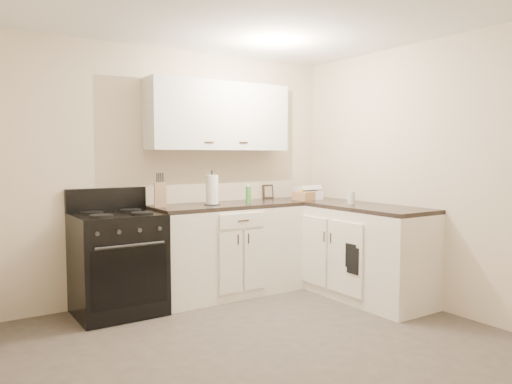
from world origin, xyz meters
TOP-DOWN VIEW (x-y plane):
  - floor at (0.00, 0.00)m, footprint 3.60×3.60m
  - ceiling at (0.00, 0.00)m, footprint 3.60×3.60m
  - wall_back at (0.00, 1.80)m, footprint 3.60×0.00m
  - wall_right at (1.80, 0.00)m, footprint 0.00×3.60m
  - wall_left at (-1.80, 0.00)m, footprint 0.00×3.60m
  - base_cabinets_back at (0.43, 1.50)m, footprint 1.55×0.60m
  - base_cabinets_right at (1.50, 0.85)m, footprint 0.60×1.90m
  - countertop_back at (0.43, 1.50)m, footprint 1.55×0.60m
  - countertop_right at (1.50, 0.85)m, footprint 0.60×1.90m
  - upper_cabinets at (0.43, 1.65)m, footprint 1.55×0.30m
  - stove at (-0.73, 1.48)m, footprint 0.75×0.64m
  - knife_block at (-0.27, 1.57)m, footprint 0.13×0.12m
  - paper_towel at (0.24, 1.48)m, footprint 0.15×0.15m
  - soap_bottle at (0.67, 1.46)m, footprint 0.06×0.06m
  - picture_frame at (1.12, 1.76)m, footprint 0.13×0.06m
  - wicker_basket at (1.39, 1.41)m, footprint 0.31×0.24m
  - countertop_grill at (1.45, 1.45)m, footprint 0.28×0.26m
  - glass_jar at (1.49, 0.79)m, footprint 0.09×0.09m
  - oven_mitt_near at (1.18, 0.44)m, footprint 0.02×0.15m
  - oven_mitt_far at (1.18, 0.47)m, footprint 0.02×0.13m

SIDE VIEW (x-z plane):
  - floor at x=0.00m, z-range 0.00..0.00m
  - oven_mitt_near at x=1.18m, z-range 0.32..0.58m
  - base_cabinets_back at x=0.43m, z-range 0.00..0.90m
  - base_cabinets_right at x=1.50m, z-range 0.00..0.90m
  - stove at x=-0.73m, z-range 0.00..0.92m
  - oven_mitt_far at x=1.18m, z-range 0.38..0.60m
  - countertop_back at x=0.43m, z-range 0.90..0.94m
  - countertop_right at x=1.50m, z-range 0.90..0.94m
  - wicker_basket at x=1.39m, z-range 0.94..1.03m
  - countertop_grill at x=1.45m, z-range 0.94..1.03m
  - glass_jar at x=1.49m, z-range 0.94..1.07m
  - picture_frame at x=1.12m, z-range 0.94..1.10m
  - soap_bottle at x=0.67m, z-range 0.94..1.11m
  - knife_block at x=-0.27m, z-range 0.94..1.18m
  - paper_towel at x=0.24m, z-range 0.94..1.24m
  - wall_back at x=0.00m, z-range -0.55..3.05m
  - wall_right at x=1.80m, z-range -0.55..3.05m
  - wall_left at x=-1.80m, z-range -0.55..3.05m
  - upper_cabinets at x=0.43m, z-range 1.49..2.19m
  - ceiling at x=0.00m, z-range 2.50..2.50m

